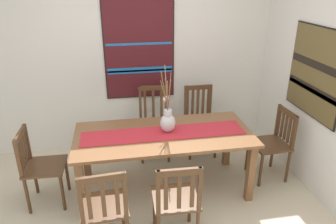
{
  "coord_description": "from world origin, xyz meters",
  "views": [
    {
      "loc": [
        -0.42,
        -2.53,
        2.37
      ],
      "look_at": [
        0.15,
        0.67,
        0.97
      ],
      "focal_mm": 34.1,
      "sensor_mm": 36.0,
      "label": 1
    }
  ],
  "objects_px": {
    "dining_table": "(164,141)",
    "chair_1": "(154,122)",
    "chair_0": "(39,165)",
    "chair_2": "(176,200)",
    "painting_on_back_wall": "(139,50)",
    "centerpiece_vase": "(168,120)",
    "painting_on_side_wall": "(316,73)",
    "chair_3": "(104,208)",
    "chair_4": "(199,119)",
    "chair_5": "(274,142)"
  },
  "relations": [
    {
      "from": "dining_table",
      "to": "chair_1",
      "type": "xyz_separation_m",
      "value": [
        -0.0,
        0.82,
        -0.14
      ]
    },
    {
      "from": "chair_1",
      "to": "chair_0",
      "type": "bearing_deg",
      "value": -148.7
    },
    {
      "from": "chair_2",
      "to": "chair_1",
      "type": "bearing_deg",
      "value": 89.27
    },
    {
      "from": "chair_2",
      "to": "painting_on_back_wall",
      "type": "relative_size",
      "value": 0.66
    },
    {
      "from": "dining_table",
      "to": "centerpiece_vase",
      "type": "height_order",
      "value": "centerpiece_vase"
    },
    {
      "from": "centerpiece_vase",
      "to": "painting_on_back_wall",
      "type": "relative_size",
      "value": 0.55
    },
    {
      "from": "dining_table",
      "to": "painting_on_back_wall",
      "type": "relative_size",
      "value": 1.46
    },
    {
      "from": "painting_on_side_wall",
      "to": "chair_3",
      "type": "bearing_deg",
      "value": -162.13
    },
    {
      "from": "centerpiece_vase",
      "to": "chair_4",
      "type": "height_order",
      "value": "centerpiece_vase"
    },
    {
      "from": "dining_table",
      "to": "chair_2",
      "type": "distance_m",
      "value": 0.85
    },
    {
      "from": "dining_table",
      "to": "painting_on_side_wall",
      "type": "bearing_deg",
      "value": -2.28
    },
    {
      "from": "chair_1",
      "to": "painting_on_side_wall",
      "type": "height_order",
      "value": "painting_on_side_wall"
    },
    {
      "from": "painting_on_side_wall",
      "to": "centerpiece_vase",
      "type": "bearing_deg",
      "value": 176.45
    },
    {
      "from": "chair_1",
      "to": "chair_4",
      "type": "bearing_deg",
      "value": -0.54
    },
    {
      "from": "chair_3",
      "to": "painting_on_side_wall",
      "type": "bearing_deg",
      "value": 17.87
    },
    {
      "from": "painting_on_side_wall",
      "to": "chair_4",
      "type": "bearing_deg",
      "value": 140.28
    },
    {
      "from": "painting_on_back_wall",
      "to": "chair_1",
      "type": "bearing_deg",
      "value": -68.81
    },
    {
      "from": "chair_3",
      "to": "painting_on_side_wall",
      "type": "relative_size",
      "value": 0.91
    },
    {
      "from": "centerpiece_vase",
      "to": "chair_0",
      "type": "bearing_deg",
      "value": -178.03
    },
    {
      "from": "painting_on_back_wall",
      "to": "painting_on_side_wall",
      "type": "height_order",
      "value": "painting_on_back_wall"
    },
    {
      "from": "dining_table",
      "to": "chair_4",
      "type": "height_order",
      "value": "chair_4"
    },
    {
      "from": "chair_4",
      "to": "painting_on_side_wall",
      "type": "height_order",
      "value": "painting_on_side_wall"
    },
    {
      "from": "chair_4",
      "to": "painting_on_side_wall",
      "type": "relative_size",
      "value": 0.96
    },
    {
      "from": "centerpiece_vase",
      "to": "painting_on_side_wall",
      "type": "distance_m",
      "value": 1.73
    },
    {
      "from": "chair_1",
      "to": "chair_3",
      "type": "relative_size",
      "value": 1.08
    },
    {
      "from": "chair_0",
      "to": "painting_on_back_wall",
      "type": "relative_size",
      "value": 0.66
    },
    {
      "from": "chair_1",
      "to": "chair_2",
      "type": "distance_m",
      "value": 1.66
    },
    {
      "from": "chair_3",
      "to": "painting_on_back_wall",
      "type": "bearing_deg",
      "value": 75.19
    },
    {
      "from": "centerpiece_vase",
      "to": "painting_on_back_wall",
      "type": "height_order",
      "value": "painting_on_back_wall"
    },
    {
      "from": "dining_table",
      "to": "chair_2",
      "type": "bearing_deg",
      "value": -91.54
    },
    {
      "from": "chair_2",
      "to": "chair_3",
      "type": "height_order",
      "value": "chair_3"
    },
    {
      "from": "chair_0",
      "to": "dining_table",
      "type": "bearing_deg",
      "value": 0.59
    },
    {
      "from": "dining_table",
      "to": "chair_5",
      "type": "relative_size",
      "value": 2.22
    },
    {
      "from": "chair_2",
      "to": "chair_5",
      "type": "bearing_deg",
      "value": 31.7
    },
    {
      "from": "chair_0",
      "to": "chair_3",
      "type": "bearing_deg",
      "value": -49.6
    },
    {
      "from": "dining_table",
      "to": "chair_2",
      "type": "relative_size",
      "value": 2.2
    },
    {
      "from": "dining_table",
      "to": "chair_4",
      "type": "xyz_separation_m",
      "value": [
        0.64,
        0.81,
        -0.13
      ]
    },
    {
      "from": "dining_table",
      "to": "painting_on_back_wall",
      "type": "height_order",
      "value": "painting_on_back_wall"
    },
    {
      "from": "chair_5",
      "to": "painting_on_back_wall",
      "type": "xyz_separation_m",
      "value": [
        -1.52,
        1.15,
        0.95
      ]
    },
    {
      "from": "centerpiece_vase",
      "to": "chair_0",
      "type": "distance_m",
      "value": 1.48
    },
    {
      "from": "chair_1",
      "to": "centerpiece_vase",
      "type": "bearing_deg",
      "value": -86.12
    },
    {
      "from": "chair_0",
      "to": "chair_2",
      "type": "xyz_separation_m",
      "value": [
        1.35,
        -0.82,
        -0.01
      ]
    },
    {
      "from": "centerpiece_vase",
      "to": "painting_on_side_wall",
      "type": "height_order",
      "value": "painting_on_side_wall"
    },
    {
      "from": "chair_3",
      "to": "chair_5",
      "type": "distance_m",
      "value": 2.22
    },
    {
      "from": "painting_on_back_wall",
      "to": "painting_on_side_wall",
      "type": "relative_size",
      "value": 1.36
    },
    {
      "from": "centerpiece_vase",
      "to": "chair_4",
      "type": "relative_size",
      "value": 0.78
    },
    {
      "from": "chair_3",
      "to": "chair_4",
      "type": "relative_size",
      "value": 0.95
    },
    {
      "from": "chair_4",
      "to": "painting_on_back_wall",
      "type": "relative_size",
      "value": 0.71
    },
    {
      "from": "chair_0",
      "to": "chair_2",
      "type": "distance_m",
      "value": 1.58
    },
    {
      "from": "chair_0",
      "to": "chair_5",
      "type": "xyz_separation_m",
      "value": [
        2.74,
        0.04,
        -0.0
      ]
    }
  ]
}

